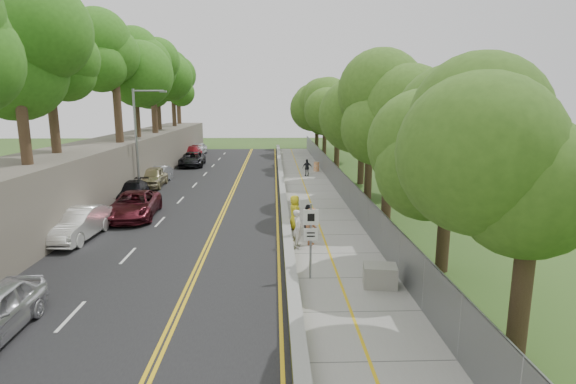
# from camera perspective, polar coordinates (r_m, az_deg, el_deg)

# --- Properties ---
(ground) EXTENTS (140.00, 140.00, 0.00)m
(ground) POSITION_cam_1_polar(r_m,az_deg,el_deg) (21.28, -0.66, -7.98)
(ground) COLOR #33511E
(ground) RESTS_ON ground
(road) EXTENTS (11.20, 66.00, 0.04)m
(road) POSITION_cam_1_polar(r_m,az_deg,el_deg) (36.12, -9.76, -0.01)
(road) COLOR black
(road) RESTS_ON ground
(sidewalk) EXTENTS (4.20, 66.00, 0.05)m
(sidewalk) POSITION_cam_1_polar(r_m,az_deg,el_deg) (35.90, 2.91, 0.07)
(sidewalk) COLOR gray
(sidewalk) RESTS_ON ground
(jersey_barrier) EXTENTS (0.42, 66.00, 0.60)m
(jersey_barrier) POSITION_cam_1_polar(r_m,az_deg,el_deg) (35.73, -0.76, 0.48)
(jersey_barrier) COLOR #CED72D
(jersey_barrier) RESTS_ON ground
(rock_embankment) EXTENTS (5.00, 66.00, 4.00)m
(rock_embankment) POSITION_cam_1_polar(r_m,az_deg,el_deg) (37.78, -22.13, 2.85)
(rock_embankment) COLOR #595147
(rock_embankment) RESTS_ON ground
(chainlink_fence) EXTENTS (0.04, 66.00, 2.00)m
(chainlink_fence) POSITION_cam_1_polar(r_m,az_deg,el_deg) (35.95, 6.27, 1.62)
(chainlink_fence) COLOR slate
(chainlink_fence) RESTS_ON ground
(trees_embankment) EXTENTS (6.40, 66.00, 13.00)m
(trees_embankment) POSITION_cam_1_polar(r_m,az_deg,el_deg) (37.43, -22.39, 15.84)
(trees_embankment) COLOR #387D1D
(trees_embankment) RESTS_ON rock_embankment
(trees_fenceside) EXTENTS (7.00, 66.00, 14.00)m
(trees_fenceside) POSITION_cam_1_polar(r_m,az_deg,el_deg) (35.85, 10.27, 11.12)
(trees_fenceside) COLOR #467522
(trees_fenceside) RESTS_ON ground
(streetlight) EXTENTS (2.52, 0.22, 8.00)m
(streetlight) POSITION_cam_1_polar(r_m,az_deg,el_deg) (35.61, -18.38, 6.92)
(streetlight) COLOR gray
(streetlight) RESTS_ON ground
(signpost) EXTENTS (0.62, 0.09, 3.10)m
(signpost) POSITION_cam_1_polar(r_m,az_deg,el_deg) (17.86, 2.91, -5.20)
(signpost) COLOR gray
(signpost) RESTS_ON sidewalk
(construction_barrel) EXTENTS (0.58, 0.58, 0.95)m
(construction_barrel) POSITION_cam_1_polar(r_m,az_deg,el_deg) (46.22, 3.64, 3.24)
(construction_barrel) COLOR orange
(construction_barrel) RESTS_ON sidewalk
(concrete_block) EXTENTS (1.39, 1.12, 0.84)m
(concrete_block) POSITION_cam_1_polar(r_m,az_deg,el_deg) (17.96, 11.60, -10.37)
(concrete_block) COLOR gray
(concrete_block) RESTS_ON sidewalk
(car_1) EXTENTS (2.02, 5.09, 1.65)m
(car_1) POSITION_cam_1_polar(r_m,az_deg,el_deg) (25.68, -25.23, -3.68)
(car_1) COLOR white
(car_1) RESTS_ON road
(car_2) EXTENTS (3.08, 5.87, 1.58)m
(car_2) POSITION_cam_1_polar(r_m,az_deg,el_deg) (29.14, -18.96, -1.59)
(car_2) COLOR #561620
(car_2) RESTS_ON road
(car_3) EXTENTS (2.42, 5.01, 1.41)m
(car_3) POSITION_cam_1_polar(r_m,az_deg,el_deg) (34.03, -19.24, 0.05)
(car_3) COLOR black
(car_3) RESTS_ON road
(car_4) EXTENTS (2.13, 4.91, 1.65)m
(car_4) POSITION_cam_1_polar(r_m,az_deg,el_deg) (39.37, -16.84, 1.84)
(car_4) COLOR tan
(car_4) RESTS_ON road
(car_5) EXTENTS (1.87, 4.48, 1.44)m
(car_5) POSITION_cam_1_polar(r_m,az_deg,el_deg) (41.02, -16.22, 2.10)
(car_5) COLOR #9D9FA4
(car_5) RESTS_ON road
(car_6) EXTENTS (2.90, 5.69, 1.54)m
(car_6) POSITION_cam_1_polar(r_m,az_deg,el_deg) (50.95, -12.07, 4.09)
(car_6) COLOR black
(car_6) RESTS_ON road
(car_7) EXTENTS (2.49, 5.53, 1.57)m
(car_7) POSITION_cam_1_polar(r_m,az_deg,el_deg) (57.43, -12.10, 4.91)
(car_7) COLOR maroon
(car_7) RESTS_ON road
(car_8) EXTENTS (2.06, 4.75, 1.60)m
(car_8) POSITION_cam_1_polar(r_m,az_deg,el_deg) (62.12, -11.33, 5.42)
(car_8) COLOR silver
(car_8) RESTS_ON road
(painter_0) EXTENTS (0.64, 0.96, 1.92)m
(painter_0) POSITION_cam_1_polar(r_m,az_deg,el_deg) (25.03, 0.85, -2.59)
(painter_0) COLOR yellow
(painter_0) RESTS_ON sidewalk
(painter_1) EXTENTS (0.65, 0.79, 1.87)m
(painter_1) POSITION_cam_1_polar(r_m,az_deg,el_deg) (21.96, 1.24, -4.66)
(painter_1) COLOR silver
(painter_1) RESTS_ON sidewalk
(painter_2) EXTENTS (0.74, 0.88, 1.60)m
(painter_2) POSITION_cam_1_polar(r_m,az_deg,el_deg) (24.29, 2.60, -3.43)
(painter_2) COLOR black
(painter_2) RESTS_ON sidewalk
(painter_3) EXTENTS (1.13, 1.40, 1.88)m
(painter_3) POSITION_cam_1_polar(r_m,az_deg,el_deg) (22.30, 3.00, -4.41)
(painter_3) COLOR brown
(painter_3) RESTS_ON sidewalk
(person_far) EXTENTS (1.02, 0.62, 1.62)m
(person_far) POSITION_cam_1_polar(r_m,az_deg,el_deg) (43.16, 2.44, 3.12)
(person_far) COLOR black
(person_far) RESTS_ON sidewalk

